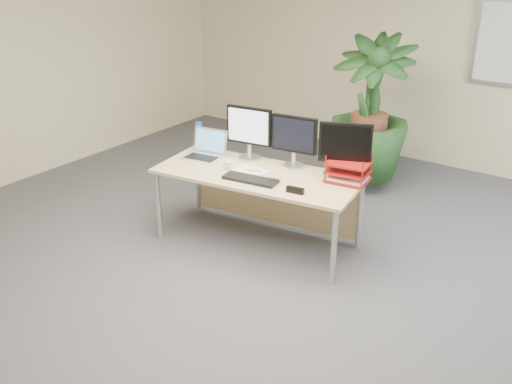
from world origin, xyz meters
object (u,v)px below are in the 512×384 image
Objects in this scene: floor_plant at (369,124)px; laptop at (205,151)px; desk at (263,184)px; monitor_right at (294,138)px; monitor_left at (249,130)px.

laptop is (-0.88, -1.72, 0.01)m from floor_plant.
monitor_right reaches higher than desk.
monitor_left is at bearing 28.92° from laptop.
laptop is (-0.81, -0.26, -0.21)m from monitor_right.
desk is 1.70m from floor_plant.
laptop is at bearing -175.48° from desk.
floor_plant reaches higher than monitor_right.
desk is 0.51m from monitor_right.
desk is 4.03× the size of monitor_right.
laptop is at bearing -116.95° from floor_plant.
monitor_left is 1.27× the size of laptop.
desk is 1.27× the size of floor_plant.
monitor_left reaches higher than laptop.
floor_plant is 3.02× the size of monitor_left.
monitor_left is at bearing 149.30° from desk.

